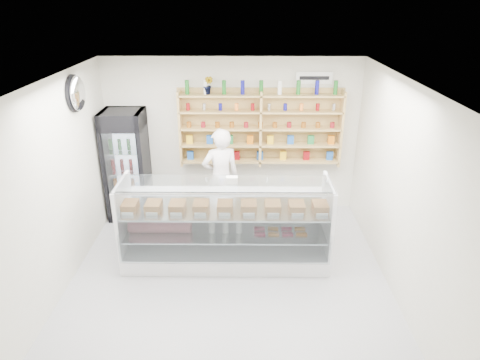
{
  "coord_description": "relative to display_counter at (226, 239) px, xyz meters",
  "views": [
    {
      "loc": [
        0.21,
        -4.87,
        3.75
      ],
      "look_at": [
        0.16,
        0.9,
        1.24
      ],
      "focal_mm": 32.0,
      "sensor_mm": 36.0,
      "label": 1
    }
  ],
  "objects": [
    {
      "name": "shop_worker",
      "position": [
        -0.12,
        1.17,
        0.51
      ],
      "size": [
        0.72,
        0.57,
        1.74
      ],
      "primitive_type": "imported",
      "rotation": [
        0.0,
        0.0,
        3.41
      ],
      "color": "white",
      "rests_on": "floor"
    },
    {
      "name": "wall_sign",
      "position": [
        1.46,
        1.79,
        2.09
      ],
      "size": [
        0.62,
        0.03,
        0.2
      ],
      "primitive_type": "cube",
      "color": "white",
      "rests_on": "back_wall"
    },
    {
      "name": "drinks_cooler",
      "position": [
        -1.79,
        1.46,
        0.62
      ],
      "size": [
        0.71,
        0.7,
        1.96
      ],
      "rotation": [
        0.0,
        0.0,
        0.02
      ],
      "color": "black",
      "rests_on": "floor"
    },
    {
      "name": "display_counter",
      "position": [
        0.0,
        0.0,
        0.0
      ],
      "size": [
        3.03,
        0.9,
        1.32
      ],
      "color": "white",
      "rests_on": "floor"
    },
    {
      "name": "room",
      "position": [
        0.06,
        -0.68,
        1.04
      ],
      "size": [
        5.0,
        5.0,
        5.0
      ],
      "color": "#9A999E",
      "rests_on": "ground"
    },
    {
      "name": "potted_plant",
      "position": [
        -0.34,
        1.66,
        1.99
      ],
      "size": [
        0.21,
        0.19,
        0.31
      ],
      "primitive_type": "imported",
      "rotation": [
        0.0,
        0.0,
        -0.35
      ],
      "color": "#1E6626",
      "rests_on": "wall_shelving"
    },
    {
      "name": "wall_shelving",
      "position": [
        0.56,
        1.66,
        1.23
      ],
      "size": [
        2.84,
        0.28,
        1.33
      ],
      "color": "tan",
      "rests_on": "back_wall"
    },
    {
      "name": "security_mirror",
      "position": [
        -2.11,
        0.52,
        2.09
      ],
      "size": [
        0.15,
        0.5,
        0.5
      ],
      "primitive_type": "ellipsoid",
      "color": "silver",
      "rests_on": "left_wall"
    }
  ]
}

